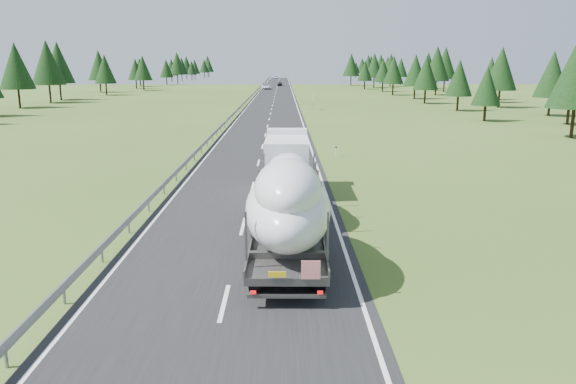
{
  "coord_description": "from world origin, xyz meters",
  "views": [
    {
      "loc": [
        1.97,
        -17.4,
        7.8
      ],
      "look_at": [
        2.2,
        7.64,
        2.05
      ],
      "focal_mm": 35.0,
      "sensor_mm": 36.0,
      "label": 1
    }
  ],
  "objects_px": {
    "highway_sign": "(313,99)",
    "boat_truck": "(288,186)",
    "distant_car_blue": "(275,78)",
    "distant_van": "(266,87)",
    "distant_car_dark": "(280,84)"
  },
  "relations": [
    {
      "from": "highway_sign",
      "to": "distant_car_blue",
      "type": "distance_m",
      "value": 197.5
    },
    {
      "from": "boat_truck",
      "to": "distant_car_blue",
      "type": "height_order",
      "value": "boat_truck"
    },
    {
      "from": "distant_car_blue",
      "to": "highway_sign",
      "type": "bearing_deg",
      "value": -90.0
    },
    {
      "from": "distant_van",
      "to": "distant_car_dark",
      "type": "height_order",
      "value": "distant_van"
    },
    {
      "from": "highway_sign",
      "to": "distant_car_blue",
      "type": "relative_size",
      "value": 0.63
    },
    {
      "from": "distant_van",
      "to": "distant_car_blue",
      "type": "distance_m",
      "value": 119.73
    },
    {
      "from": "distant_car_dark",
      "to": "highway_sign",
      "type": "bearing_deg",
      "value": -85.12
    },
    {
      "from": "highway_sign",
      "to": "distant_van",
      "type": "bearing_deg",
      "value": 97.68
    },
    {
      "from": "highway_sign",
      "to": "distant_car_dark",
      "type": "bearing_deg",
      "value": 93.45
    },
    {
      "from": "boat_truck",
      "to": "distant_car_blue",
      "type": "relative_size",
      "value": 4.81
    },
    {
      "from": "highway_sign",
      "to": "boat_truck",
      "type": "height_order",
      "value": "boat_truck"
    },
    {
      "from": "distant_van",
      "to": "distant_car_dark",
      "type": "xyz_separation_m",
      "value": [
        4.13,
        27.33,
        -0.1
      ]
    },
    {
      "from": "distant_van",
      "to": "highway_sign",
      "type": "bearing_deg",
      "value": -86.62
    },
    {
      "from": "boat_truck",
      "to": "distant_car_dark",
      "type": "height_order",
      "value": "boat_truck"
    },
    {
      "from": "distant_car_dark",
      "to": "distant_car_blue",
      "type": "distance_m",
      "value": 92.44
    }
  ]
}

